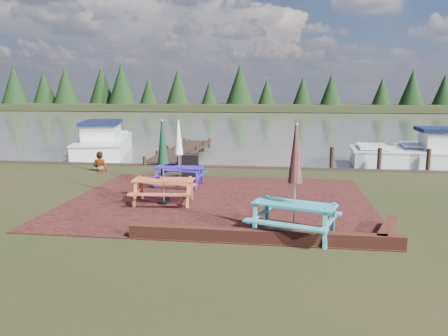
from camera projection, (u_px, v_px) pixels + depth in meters
name	position (u px, v px, depth m)	size (l,w,h in m)	color
ground	(214.00, 209.00, 12.30)	(120.00, 120.00, 0.00)	black
paving	(219.00, 200.00, 13.27)	(9.00, 7.50, 0.02)	#361211
brick_wall	(292.00, 235.00, 9.62)	(6.21, 1.79, 0.30)	#4C1E16
water	(267.00, 122.00, 48.40)	(120.00, 60.00, 0.02)	#4E4C43
far_treeline	(274.00, 92.00, 76.12)	(120.00, 10.00, 8.10)	black
picnic_table_teal	(295.00, 198.00, 9.86)	(2.27, 2.14, 2.57)	teal
picnic_table_red	(163.00, 175.00, 12.77)	(1.89, 1.71, 2.45)	#C85B33
picnic_table_blue	(179.00, 164.00, 15.14)	(1.73, 1.56, 2.31)	#2E17B3
chalkboard	(191.00, 166.00, 16.54)	(0.63, 0.70, 0.95)	black
jetty	(183.00, 150.00, 23.75)	(1.76, 9.08, 1.00)	black
boat_jetty	(104.00, 143.00, 24.40)	(4.26, 7.60, 2.09)	silver
boat_near	(441.00, 156.00, 19.78)	(7.69, 3.07, 2.04)	silver
person	(99.00, 152.00, 18.02)	(0.60, 0.40, 1.66)	gray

